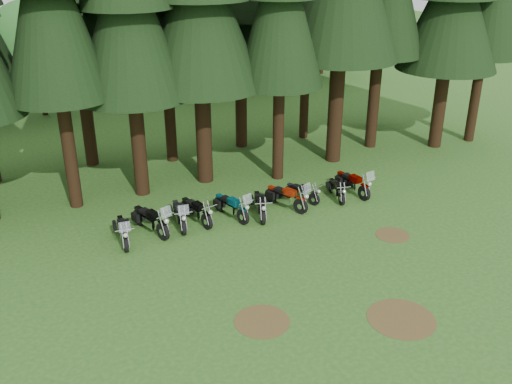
# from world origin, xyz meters

# --- Properties ---
(ground) EXTENTS (120.00, 120.00, 0.00)m
(ground) POSITION_xyz_m (0.00, 0.00, 0.00)
(ground) COLOR #265617
(ground) RESTS_ON ground
(decid_3) EXTENTS (6.12, 5.95, 7.65)m
(decid_3) POSITION_xyz_m (-4.71, 25.13, 4.51)
(decid_3) COLOR black
(decid_3) RESTS_ON ground
(decid_4) EXTENTS (5.93, 5.76, 7.41)m
(decid_4) POSITION_xyz_m (1.58, 26.32, 4.37)
(decid_4) COLOR black
(decid_4) RESTS_ON ground
(decid_5) EXTENTS (8.45, 8.21, 10.56)m
(decid_5) POSITION_xyz_m (8.29, 25.71, 6.23)
(decid_5) COLOR black
(decid_5) RESTS_ON ground
(decid_6) EXTENTS (7.06, 6.86, 8.82)m
(decid_6) POSITION_xyz_m (14.85, 27.01, 5.20)
(decid_6) COLOR black
(decid_6) RESTS_ON ground
(decid_7) EXTENTS (8.44, 8.20, 10.55)m
(decid_7) POSITION_xyz_m (19.46, 26.83, 6.22)
(decid_7) COLOR black
(decid_7) RESTS_ON ground
(dirt_patch_0) EXTENTS (1.80, 1.80, 0.01)m
(dirt_patch_0) POSITION_xyz_m (-3.00, -2.00, 0.01)
(dirt_patch_0) COLOR #4C3D1E
(dirt_patch_0) RESTS_ON ground
(dirt_patch_1) EXTENTS (1.40, 1.40, 0.01)m
(dirt_patch_1) POSITION_xyz_m (4.50, 0.50, 0.01)
(dirt_patch_1) COLOR #4C3D1E
(dirt_patch_1) RESTS_ON ground
(dirt_patch_2) EXTENTS (2.20, 2.20, 0.01)m
(dirt_patch_2) POSITION_xyz_m (1.00, -4.00, 0.01)
(dirt_patch_2) COLOR #4C3D1E
(dirt_patch_2) RESTS_ON ground
(motorcycle_0) EXTENTS (0.64, 2.27, 1.42)m
(motorcycle_0) POSITION_xyz_m (-5.39, 5.13, 0.48)
(motorcycle_0) COLOR black
(motorcycle_0) RESTS_ON ground
(motorcycle_1) EXTENTS (0.94, 2.50, 1.58)m
(motorcycle_1) POSITION_xyz_m (-4.13, 5.42, 0.53)
(motorcycle_1) COLOR black
(motorcycle_1) RESTS_ON ground
(motorcycle_2) EXTENTS (0.71, 2.33, 1.46)m
(motorcycle_2) POSITION_xyz_m (-2.89, 5.39, 0.49)
(motorcycle_2) COLOR black
(motorcycle_2) RESTS_ON ground
(motorcycle_3) EXTENTS (0.53, 2.31, 0.94)m
(motorcycle_3) POSITION_xyz_m (-2.12, 5.42, 0.48)
(motorcycle_3) COLOR black
(motorcycle_3) RESTS_ON ground
(motorcycle_4) EXTENTS (0.76, 2.38, 1.49)m
(motorcycle_4) POSITION_xyz_m (-0.62, 5.07, 0.50)
(motorcycle_4) COLOR black
(motorcycle_4) RESTS_ON ground
(motorcycle_5) EXTENTS (0.89, 2.17, 0.92)m
(motorcycle_5) POSITION_xyz_m (0.55, 4.65, 0.47)
(motorcycle_5) COLOR black
(motorcycle_5) RESTS_ON ground
(motorcycle_6) EXTENTS (1.11, 2.37, 1.53)m
(motorcycle_6) POSITION_xyz_m (1.97, 4.76, 0.51)
(motorcycle_6) COLOR black
(motorcycle_6) RESTS_ON ground
(motorcycle_7) EXTENTS (0.80, 1.86, 0.79)m
(motorcycle_7) POSITION_xyz_m (3.01, 5.08, 0.40)
(motorcycle_7) COLOR black
(motorcycle_7) RESTS_ON ground
(motorcycle_8) EXTENTS (0.69, 1.95, 0.81)m
(motorcycle_8) POSITION_xyz_m (4.57, 4.54, 0.42)
(motorcycle_8) COLOR black
(motorcycle_8) RESTS_ON ground
(motorcycle_9) EXTENTS (0.51, 2.45, 1.54)m
(motorcycle_9) POSITION_xyz_m (5.53, 4.60, 0.51)
(motorcycle_9) COLOR black
(motorcycle_9) RESTS_ON ground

